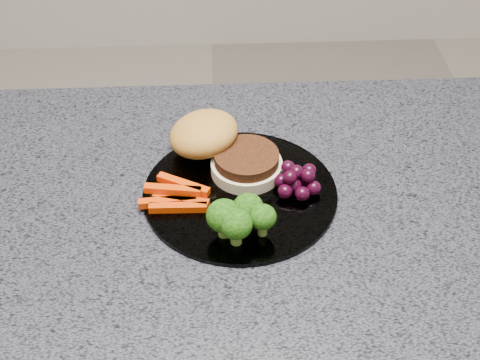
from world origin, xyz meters
The scene contains 6 objects.
countertop centered at (0.00, 0.00, 0.88)m, with size 1.20×0.60×0.04m, color #45464F.
plate centered at (0.04, 0.03, 0.90)m, with size 0.26×0.26×0.01m, color white.
burger centered at (0.01, 0.10, 0.93)m, with size 0.19×0.17×0.05m.
carrot_sticks centered at (-0.05, 0.02, 0.91)m, with size 0.09×0.06×0.02m.
broccoli centered at (0.03, -0.05, 0.94)m, with size 0.09×0.07×0.05m.
grape_bunch centered at (0.11, 0.03, 0.92)m, with size 0.06×0.07×0.03m.
Camera 1 is at (0.01, -0.63, 1.51)m, focal length 50.00 mm.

